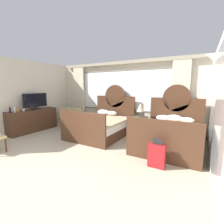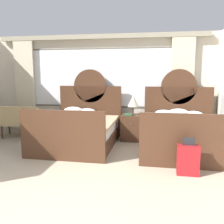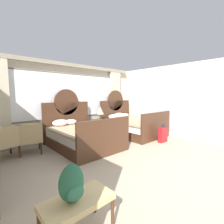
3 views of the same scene
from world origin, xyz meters
name	(u,v)px [view 3 (image 3 of 3)]	position (x,y,z in m)	size (l,w,h in m)	color
ground_plane	(193,187)	(0.00, 0.00, 0.00)	(24.00, 24.00, 0.00)	tan
wall_back_window	(70,99)	(0.00, 4.35, 1.42)	(6.09, 0.22, 2.70)	beige
wall_right_mirror	(176,101)	(3.08, 1.90, 1.35)	(0.08, 4.95, 2.70)	beige
bed_near_window	(82,135)	(-0.23, 3.16, 0.36)	(1.68, 2.14, 1.77)	#472B1C
bed_near_mirror	(132,126)	(2.07, 3.17, 0.36)	(1.68, 2.14, 1.77)	#472B1C
nightstand_between_beds	(99,128)	(0.93, 3.82, 0.32)	(0.50, 0.52, 0.65)	#472B1C
table_lamp_on_nightstand	(100,111)	(0.97, 3.80, 0.99)	(0.27, 0.27, 0.49)	brown
book_on_nightstand	(99,120)	(0.85, 3.72, 0.66)	(0.18, 0.26, 0.03)	#285133
armchair_by_window_left	(30,137)	(-1.59, 3.57, 0.46)	(0.73, 0.73, 0.84)	tan
armchair_by_window_centre	(5,141)	(-2.15, 3.57, 0.46)	(0.73, 0.73, 0.84)	tan
luggage_bench	(78,204)	(-1.95, 0.48, 0.39)	(0.78, 0.42, 0.44)	tan
backpack_on_bench	(72,184)	(-2.02, 0.47, 0.64)	(0.28, 0.22, 0.42)	#23563D
suitcase_on_floor	(163,134)	(2.06, 1.79, 0.26)	(0.36, 0.16, 0.64)	maroon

